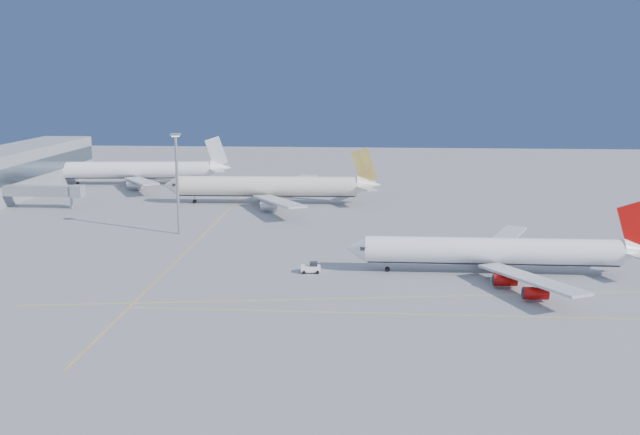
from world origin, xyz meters
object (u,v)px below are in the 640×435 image
Objects in this scene: airliner_etihad at (272,187)px; light_mast at (177,175)px; airliner_third at (141,170)px; airliner_virgin at (499,252)px; pushback_tug at (311,268)px.

light_mast is at bearing -114.03° from airliner_etihad.
airliner_etihad is 1.04× the size of airliner_third.
light_mast is (-72.12, 30.32, 10.10)m from airliner_virgin.
light_mast reaches higher than airliner_virgin.
airliner_third is (-105.75, 106.44, 0.71)m from airliner_virgin.
airliner_third reaches higher than pushback_tug.
airliner_virgin is at bearing -2.06° from pushback_tug.
airliner_etihad is at bearing 126.92° from airliner_virgin.
airliner_etihad reaches higher than airliner_virgin.
airliner_virgin is 0.94× the size of airliner_third.
light_mast is at bearing 157.06° from airliner_virgin.
airliner_third is 128.49m from pushback_tug.
airliner_third is 2.59× the size of light_mast.
airliner_third is at bearing 117.35° from pushback_tug.
pushback_tug is (-36.88, -1.95, -3.48)m from airliner_virgin.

